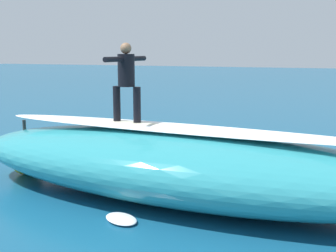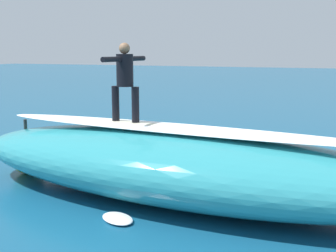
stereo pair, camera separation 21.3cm
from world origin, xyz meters
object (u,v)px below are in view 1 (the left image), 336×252
at_px(surfboard_riding, 127,124).
at_px(surfboard_paddling, 199,159).
at_px(surfer_riding, 126,76).
at_px(surfer_paddling, 203,153).
at_px(buoy_marker, 26,158).

relative_size(surfboard_riding, surfboard_paddling, 1.19).
bearing_deg(surfer_riding, surfboard_paddling, -96.77).
bearing_deg(surfer_paddling, buoy_marker, 59.15).
bearing_deg(surfer_riding, surfboard_riding, -175.51).
height_order(surfboard_riding, surfer_paddling, surfboard_riding).
xyz_separation_m(surfboard_paddling, buoy_marker, (3.23, 2.53, 0.32)).
bearing_deg(surfer_paddling, surfboard_riding, 98.85).
relative_size(surfboard_paddling, buoy_marker, 1.56).
height_order(surfer_riding, buoy_marker, surfer_riding).
distance_m(surfer_riding, surfer_paddling, 3.52).
distance_m(surfboard_riding, surfer_paddling, 3.08).
xyz_separation_m(surfer_riding, surfboard_paddling, (-0.56, -2.84, -2.20)).
bearing_deg(buoy_marker, surfer_paddling, -143.40).
bearing_deg(surfboard_riding, surfer_riding, 4.49).
relative_size(surfboard_riding, surfer_riding, 1.54).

